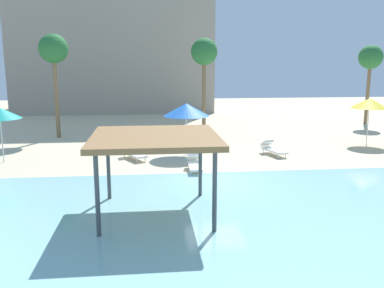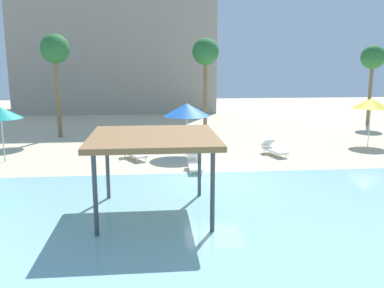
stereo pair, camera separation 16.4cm
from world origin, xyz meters
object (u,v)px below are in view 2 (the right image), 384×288
Objects in this scene: beach_umbrella_teal_3 at (1,113)px; palm_tree_2 at (206,54)px; beach_umbrella_yellow_1 at (371,103)px; palm_tree_0 at (373,59)px; shade_pavilion at (154,140)px; beach_umbrella_blue_0 at (187,110)px; lounge_chair_0 at (133,152)px; lounge_chair_2 at (195,164)px; lounge_chair_3 at (273,149)px; palm_tree_1 at (55,51)px.

palm_tree_2 is at bearing 35.57° from beach_umbrella_teal_3.
palm_tree_0 reaches higher than beach_umbrella_yellow_1.
shade_pavilion is 25.80m from palm_tree_0.
shade_pavilion is at bearing -101.68° from beach_umbrella_blue_0.
lounge_chair_0 is at bearing 97.37° from shade_pavilion.
palm_tree_2 reaches higher than palm_tree_0.
shade_pavilion reaches higher than lounge_chair_2.
palm_tree_2 reaches higher than lounge_chair_0.
palm_tree_0 reaches higher than beach_umbrella_blue_0.
beach_umbrella_blue_0 is 1.01× the size of beach_umbrella_teal_3.
shade_pavilion is 2.07× the size of lounge_chair_3.
palm_tree_1 reaches higher than beach_umbrella_blue_0.
lounge_chair_2 is 21.06m from palm_tree_0.
shade_pavilion is 2.11× the size of lounge_chair_0.
palm_tree_1 is at bearing -134.09° from lounge_chair_3.
beach_umbrella_blue_0 is 4.07m from lounge_chair_2.
lounge_chair_3 is (14.21, 0.30, -2.20)m from beach_umbrella_teal_3.
palm_tree_0 reaches higher than shade_pavilion.
beach_umbrella_blue_0 is (1.85, 8.93, -0.05)m from shade_pavilion.
lounge_chair_3 is at bearing -136.90° from palm_tree_0.
shade_pavilion is 9.12m from beach_umbrella_blue_0.
shade_pavilion is at bearing -46.89° from beach_umbrella_teal_3.
beach_umbrella_teal_3 is (-20.90, -2.53, -0.02)m from beach_umbrella_yellow_1.
palm_tree_1 is (1.33, 6.93, 3.17)m from beach_umbrella_teal_3.
beach_umbrella_teal_3 is at bearing 133.11° from shade_pavilion.
beach_umbrella_teal_3 is at bearing -105.65° from lounge_chair_3.
beach_umbrella_blue_0 is 11.57m from beach_umbrella_yellow_1.
lounge_chair_2 is 13.72m from palm_tree_1.
shade_pavilion is at bearing -17.71° from lounge_chair_2.
beach_umbrella_teal_3 is 6.91m from lounge_chair_0.
beach_umbrella_teal_3 is 0.41× the size of palm_tree_1.
shade_pavilion is 8.59m from lounge_chair_0.
palm_tree_2 is (-9.48, 5.64, 3.01)m from beach_umbrella_yellow_1.
beach_umbrella_blue_0 is at bearing -148.14° from palm_tree_0.
lounge_chair_0 is at bearing -166.50° from beach_umbrella_blue_0.
beach_umbrella_blue_0 is 0.99× the size of beach_umbrella_yellow_1.
beach_umbrella_blue_0 is at bearing 78.32° from shade_pavilion.
palm_tree_1 is at bearing 112.66° from shade_pavilion.
lounge_chair_3 is 0.31× the size of palm_tree_0.
palm_tree_2 is (-13.76, -2.40, 0.32)m from palm_tree_0.
beach_umbrella_teal_3 is at bearing -157.24° from palm_tree_0.
shade_pavilion is 1.45× the size of beach_umbrella_blue_0.
lounge_chair_3 is (4.67, 2.95, 0.00)m from lounge_chair_2.
palm_tree_2 is (1.96, 7.37, 3.07)m from beach_umbrella_blue_0.
palm_tree_2 reaches higher than lounge_chair_2.
lounge_chair_0 is 0.31× the size of palm_tree_0.
beach_umbrella_teal_3 is at bearing -173.10° from beach_umbrella_yellow_1.
lounge_chair_0 is 7.66m from lounge_chair_3.
beach_umbrella_yellow_1 is at bearing 8.63° from beach_umbrella_blue_0.
palm_tree_0 is at bearing 116.25° from lounge_chair_3.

